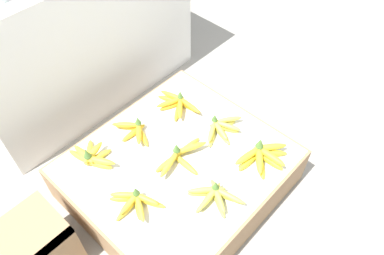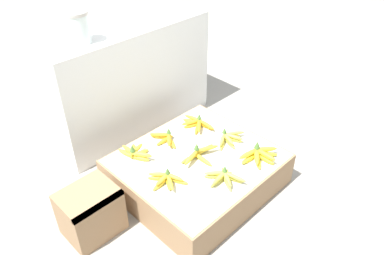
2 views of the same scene
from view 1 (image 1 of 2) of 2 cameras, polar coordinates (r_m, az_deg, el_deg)
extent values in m
plane|color=gray|center=(1.90, -1.99, -8.96)|extent=(10.00, 10.00, 0.00)
cube|color=#997551|center=(1.80, -2.08, -7.11)|extent=(0.92, 0.84, 0.22)
cube|color=silver|center=(1.71, -2.19, -5.02)|extent=(0.90, 0.82, 0.00)
cube|color=white|center=(2.16, -17.10, 13.31)|extent=(1.26, 0.50, 0.82)
cube|color=#997551|center=(1.72, -23.08, -16.93)|extent=(0.30, 0.25, 0.29)
ellipsoid|color=gold|center=(1.60, 2.21, -9.91)|extent=(0.14, 0.13, 0.03)
ellipsoid|color=gold|center=(1.59, 2.52, -10.89)|extent=(0.16, 0.03, 0.03)
ellipsoid|color=gold|center=(1.58, 4.01, -11.14)|extent=(0.11, 0.15, 0.03)
ellipsoid|color=gold|center=(1.60, 4.80, -10.26)|extent=(0.08, 0.16, 0.03)
ellipsoid|color=gold|center=(1.58, 2.23, -9.47)|extent=(0.14, 0.13, 0.03)
ellipsoid|color=gold|center=(1.56, 2.69, -10.47)|extent=(0.16, 0.05, 0.03)
ellipsoid|color=gold|center=(1.57, 3.96, -10.32)|extent=(0.11, 0.15, 0.03)
ellipsoid|color=gold|center=(1.57, 5.43, -10.22)|extent=(0.06, 0.16, 0.03)
cone|color=#4C7533|center=(1.55, 3.64, -8.73)|extent=(0.03, 0.03, 0.04)
ellipsoid|color=yellow|center=(1.71, 8.83, -4.91)|extent=(0.16, 0.04, 0.03)
ellipsoid|color=yellow|center=(1.70, 10.35, -5.53)|extent=(0.13, 0.13, 0.03)
ellipsoid|color=yellow|center=(1.72, 11.52, -4.80)|extent=(0.03, 0.16, 0.03)
ellipsoid|color=yellow|center=(1.75, 11.75, -3.80)|extent=(0.13, 0.14, 0.03)
ellipsoid|color=yellow|center=(1.68, 8.61, -4.21)|extent=(0.16, 0.06, 0.03)
ellipsoid|color=yellow|center=(1.68, 10.23, -4.78)|extent=(0.14, 0.12, 0.03)
ellipsoid|color=yellow|center=(1.70, 11.83, -4.26)|extent=(0.03, 0.16, 0.03)
ellipsoid|color=yellow|center=(1.73, 11.77, -2.94)|extent=(0.14, 0.12, 0.03)
cone|color=#4C7533|center=(1.68, 10.35, -2.30)|extent=(0.04, 0.04, 0.05)
ellipsoid|color=gold|center=(1.61, -10.22, -10.61)|extent=(0.11, 0.11, 0.03)
ellipsoid|color=gold|center=(1.59, -9.89, -12.18)|extent=(0.13, 0.04, 0.03)
ellipsoid|color=gold|center=(1.58, -8.20, -11.79)|extent=(0.10, 0.12, 0.03)
ellipsoid|color=gold|center=(1.59, -6.27, -11.30)|extent=(0.07, 0.13, 0.03)
ellipsoid|color=gold|center=(1.59, -10.12, -10.06)|extent=(0.10, 0.11, 0.03)
ellipsoid|color=gold|center=(1.57, -9.43, -11.22)|extent=(0.13, 0.05, 0.03)
ellipsoid|color=gold|center=(1.55, -7.95, -12.09)|extent=(0.09, 0.12, 0.03)
ellipsoid|color=gold|center=(1.57, -7.31, -10.65)|extent=(0.06, 0.13, 0.03)
cone|color=#4C7533|center=(1.55, -8.59, -9.52)|extent=(0.03, 0.03, 0.04)
ellipsoid|color=gold|center=(1.69, -3.46, -5.18)|extent=(0.16, 0.04, 0.03)
ellipsoid|color=gold|center=(1.68, -1.01, -5.46)|extent=(0.04, 0.16, 0.03)
ellipsoid|color=gold|center=(1.73, -0.79, -3.12)|extent=(0.16, 0.03, 0.03)
ellipsoid|color=gold|center=(1.65, -3.44, -5.47)|extent=(0.16, 0.07, 0.03)
ellipsoid|color=gold|center=(1.70, -0.32, -3.12)|extent=(0.16, 0.09, 0.03)
cone|color=#4C7533|center=(1.65, -2.39, -3.04)|extent=(0.03, 0.03, 0.04)
ellipsoid|color=#DBCC4C|center=(1.78, 3.03, -1.37)|extent=(0.12, 0.09, 0.02)
ellipsoid|color=#DBCC4C|center=(1.79, 4.60, -1.16)|extent=(0.06, 0.13, 0.02)
ellipsoid|color=#DBCC4C|center=(1.81, 5.19, -0.13)|extent=(0.07, 0.13, 0.02)
ellipsoid|color=#DBCC4C|center=(1.83, 4.66, 0.56)|extent=(0.12, 0.10, 0.02)
ellipsoid|color=#DBCC4C|center=(1.76, 3.04, -0.60)|extent=(0.13, 0.09, 0.02)
ellipsoid|color=#DBCC4C|center=(1.77, 4.28, -0.34)|extent=(0.07, 0.13, 0.02)
ellipsoid|color=#DBCC4C|center=(1.79, 5.40, 0.26)|extent=(0.07, 0.13, 0.02)
ellipsoid|color=#DBCC4C|center=(1.82, 5.64, 1.23)|extent=(0.12, 0.10, 0.02)
cone|color=#4C7533|center=(1.78, 3.48, 1.56)|extent=(0.03, 0.03, 0.04)
ellipsoid|color=gold|center=(1.73, -14.10, -5.46)|extent=(0.09, 0.13, 0.03)
ellipsoid|color=gold|center=(1.75, -14.08, -4.38)|extent=(0.14, 0.05, 0.03)
ellipsoid|color=gold|center=(1.78, -15.28, -3.56)|extent=(0.11, 0.12, 0.03)
ellipsoid|color=gold|center=(1.77, -16.64, -4.32)|extent=(0.06, 0.14, 0.03)
ellipsoid|color=gold|center=(1.70, -13.75, -4.95)|extent=(0.09, 0.13, 0.03)
ellipsoid|color=gold|center=(1.73, -14.84, -3.71)|extent=(0.14, 0.07, 0.03)
ellipsoid|color=gold|center=(1.74, -16.20, -3.90)|extent=(0.03, 0.13, 0.03)
cone|color=#4C7533|center=(1.69, -15.79, -3.78)|extent=(0.04, 0.04, 0.05)
ellipsoid|color=gold|center=(1.84, -9.74, 0.09)|extent=(0.10, 0.14, 0.03)
ellipsoid|color=gold|center=(1.81, -8.89, -0.80)|extent=(0.14, 0.03, 0.03)
ellipsoid|color=gold|center=(1.79, -7.58, -1.22)|extent=(0.08, 0.14, 0.03)
ellipsoid|color=gold|center=(1.81, -9.88, 0.42)|extent=(0.11, 0.13, 0.03)
ellipsoid|color=gold|center=(1.77, -8.13, -0.74)|extent=(0.11, 0.13, 0.03)
cone|color=#4C7533|center=(1.78, -8.28, 1.09)|extent=(0.03, 0.03, 0.04)
ellipsoid|color=gold|center=(1.94, -3.14, 4.23)|extent=(0.08, 0.15, 0.03)
ellipsoid|color=gold|center=(1.91, -2.91, 3.46)|extent=(0.15, 0.08, 0.03)
ellipsoid|color=gold|center=(1.89, -2.13, 2.65)|extent=(0.14, 0.10, 0.03)
ellipsoid|color=gold|center=(1.90, -0.55, 3.24)|extent=(0.05, 0.15, 0.03)
ellipsoid|color=gold|center=(1.92, -2.86, 4.82)|extent=(0.06, 0.15, 0.03)
ellipsoid|color=gold|center=(1.89, -3.31, 3.89)|extent=(0.15, 0.08, 0.03)
ellipsoid|color=gold|center=(1.87, -1.84, 3.09)|extent=(0.13, 0.12, 0.03)
ellipsoid|color=gold|center=(1.88, -0.46, 3.45)|extent=(0.03, 0.15, 0.03)
cone|color=#4C7533|center=(1.88, -1.84, 5.11)|extent=(0.03, 0.03, 0.04)
camera|label=2|loc=(0.80, -176.97, -41.60)|focal=35.00mm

